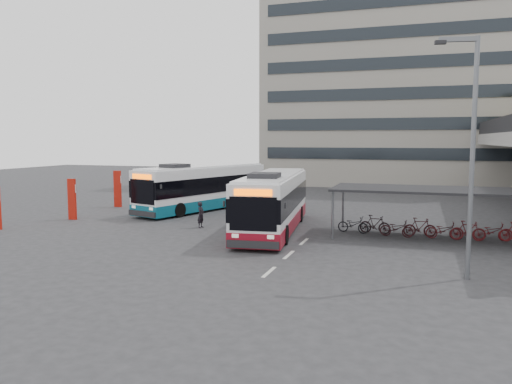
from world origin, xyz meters
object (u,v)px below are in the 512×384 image
(bus_main, at_px, (273,202))
(pedestrian, at_px, (201,215))
(bus_teal, at_px, (204,188))
(lamp_post, at_px, (470,143))

(bus_main, height_order, pedestrian, bus_main)
(bus_main, relative_size, pedestrian, 7.82)
(bus_teal, relative_size, lamp_post, 1.37)
(bus_main, distance_m, lamp_post, 12.18)
(bus_main, bearing_deg, bus_teal, 130.77)
(bus_teal, height_order, lamp_post, lamp_post)
(pedestrian, distance_m, lamp_post, 15.59)
(bus_main, distance_m, pedestrian, 4.29)
(bus_main, relative_size, lamp_post, 1.36)
(bus_teal, bearing_deg, bus_main, -24.47)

